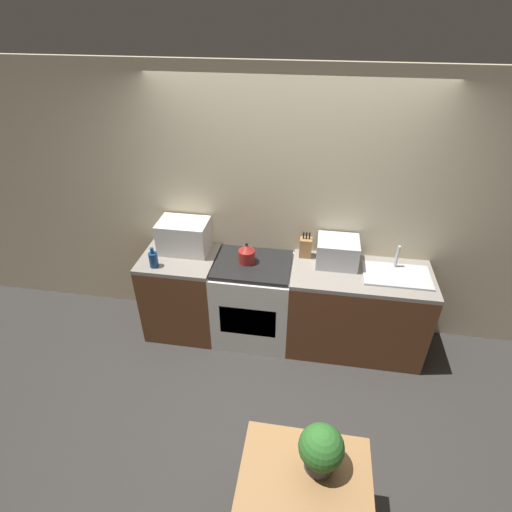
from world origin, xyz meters
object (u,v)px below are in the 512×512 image
Objects in this scene: kettle at (247,254)px; bottle at (153,259)px; stove_range at (253,300)px; dining_table at (303,497)px; toaster_oven at (337,252)px; microwave at (184,236)px.

kettle reaches higher than bottle.
stove_range is 0.55m from kettle.
stove_range is 1.06m from bottle.
dining_table is (1.51, -1.70, -0.35)m from bottle.
bottle is at bearing -166.01° from kettle.
stove_range is 2.37× the size of toaster_oven.
microwave is at bearing 123.00° from dining_table.
stove_range is at bearing 12.31° from bottle.
microwave reaches higher than dining_table.
toaster_oven reaches higher than bottle.
dining_table is (-0.16, -2.02, -0.40)m from toaster_oven.
microwave is 2.44m from dining_table.
toaster_oven is at bearing 85.34° from dining_table.
kettle is 0.86m from bottle.
kettle reaches higher than dining_table.
dining_table is at bearing -57.00° from microwave.
bottle is (-0.84, -0.21, -0.01)m from kettle.
toaster_oven reaches higher than dining_table.
microwave is 1.47m from toaster_oven.
bottle is at bearing -169.03° from toaster_oven.
stove_range is at bearing 107.93° from dining_table.
bottle is at bearing -167.69° from stove_range.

